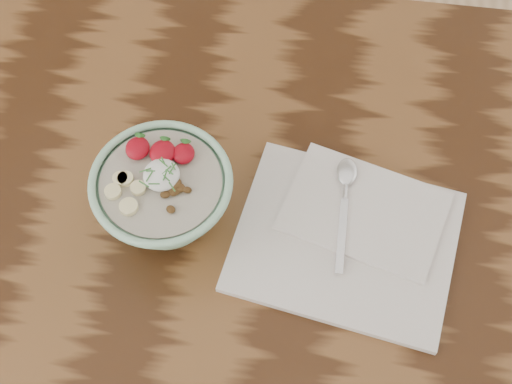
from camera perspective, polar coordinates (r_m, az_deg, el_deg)
table at (r=103.53cm, az=-7.98°, el=-5.24°), size 160.00×90.00×75.00cm
breakfast_bowl at (r=90.37cm, az=-7.38°, el=-0.25°), size 17.68×17.68×11.65cm
napkin at (r=93.78cm, az=7.47°, el=-3.40°), size 31.30×27.20×1.72cm
spoon at (r=95.34cm, az=7.19°, el=0.39°), size 2.84×16.81×0.88cm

